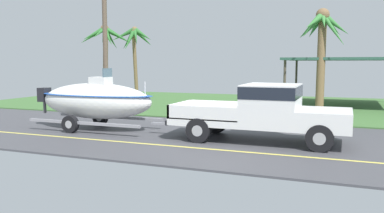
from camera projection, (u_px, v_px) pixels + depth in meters
name	position (u px, v px, depth m)	size (l,w,h in m)	color
ground	(266.00, 111.00, 21.39)	(36.00, 22.00, 0.11)	#424247
pickup_truck_towing	(270.00, 110.00, 12.85)	(5.92, 2.16, 1.88)	silver
boat_on_trailer	(96.00, 101.00, 15.26)	(5.96, 2.15, 2.37)	gray
carport_awning	(347.00, 60.00, 23.01)	(6.79, 5.87, 2.86)	#4C4238
palm_tree_near_left	(134.00, 41.00, 31.22)	(3.30, 3.12, 5.41)	brown
palm_tree_near_right	(105.00, 42.00, 27.67)	(3.63, 2.82, 5.23)	brown
palm_tree_mid	(321.00, 35.00, 20.82)	(2.87, 3.27, 5.41)	brown
utility_pole	(105.00, 32.00, 20.20)	(0.24, 1.80, 7.99)	brown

